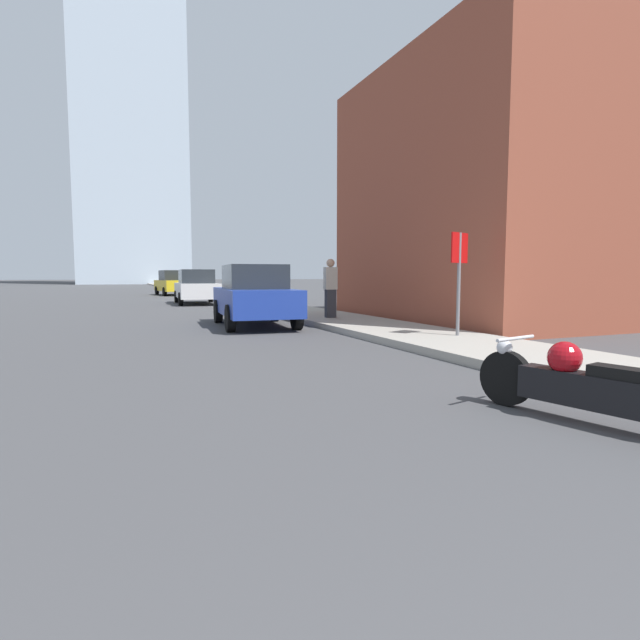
% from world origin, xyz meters
% --- Properties ---
extents(sidewalk, '(2.31, 240.00, 0.15)m').
position_xyz_m(sidewalk, '(4.83, 40.00, 0.07)').
color(sidewalk, '#9E998E').
rests_on(sidewalk, ground_plane).
extents(brick_storefront, '(9.77, 8.32, 7.42)m').
position_xyz_m(brick_storefront, '(11.07, 13.19, 3.71)').
color(brick_storefront, brown).
rests_on(brick_storefront, ground_plane).
extents(distant_tower, '(17.76, 17.76, 85.76)m').
position_xyz_m(distant_tower, '(2.00, 95.83, 42.88)').
color(distant_tower, silver).
rests_on(distant_tower, ground_plane).
extents(motorcycle, '(0.82, 2.28, 0.74)m').
position_xyz_m(motorcycle, '(2.80, 4.24, 0.36)').
color(motorcycle, black).
rests_on(motorcycle, ground_plane).
extents(parked_car_blue, '(2.09, 4.22, 1.64)m').
position_xyz_m(parked_car_blue, '(2.31, 14.10, 0.83)').
color(parked_car_blue, '#1E3899').
rests_on(parked_car_blue, ground_plane).
extents(parked_car_white, '(2.05, 4.61, 1.65)m').
position_xyz_m(parked_car_white, '(2.49, 25.70, 0.82)').
color(parked_car_white, silver).
rests_on(parked_car_white, ground_plane).
extents(parked_car_yellow, '(2.17, 4.72, 1.74)m').
position_xyz_m(parked_car_yellow, '(2.57, 37.44, 0.85)').
color(parked_car_yellow, gold).
rests_on(parked_car_yellow, ground_plane).
extents(stop_sign, '(0.57, 0.26, 2.06)m').
position_xyz_m(stop_sign, '(5.24, 9.27, 1.56)').
color(stop_sign, slate).
rests_on(stop_sign, sidewalk).
extents(pedestrian, '(0.36, 0.24, 1.69)m').
position_xyz_m(pedestrian, '(4.59, 14.23, 1.02)').
color(pedestrian, '#38383D').
rests_on(pedestrian, sidewalk).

